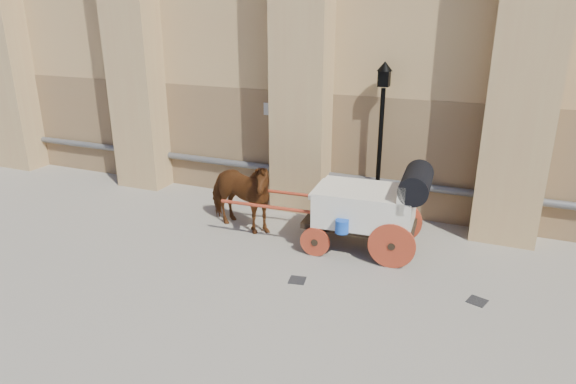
% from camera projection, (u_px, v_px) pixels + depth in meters
% --- Properties ---
extents(ground, '(90.00, 90.00, 0.00)m').
position_uv_depth(ground, '(282.00, 276.00, 10.24)').
color(ground, gray).
rests_on(ground, ground).
extents(horse, '(2.27, 1.42, 1.78)m').
position_uv_depth(horse, '(239.00, 195.00, 12.08)').
color(horse, brown).
rests_on(horse, ground).
extents(carriage, '(4.58, 1.69, 1.97)m').
position_uv_depth(carriage, '(372.00, 205.00, 10.97)').
color(carriage, black).
rests_on(carriage, ground).
extents(street_lamp, '(0.36, 0.36, 3.88)m').
position_uv_depth(street_lamp, '(380.00, 138.00, 12.32)').
color(street_lamp, black).
rests_on(street_lamp, ground).
extents(drain_grate_near, '(0.37, 0.37, 0.01)m').
position_uv_depth(drain_grate_near, '(297.00, 280.00, 10.06)').
color(drain_grate_near, black).
rests_on(drain_grate_near, ground).
extents(drain_grate_far, '(0.40, 0.40, 0.01)m').
position_uv_depth(drain_grate_far, '(477.00, 301.00, 9.35)').
color(drain_grate_far, black).
rests_on(drain_grate_far, ground).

